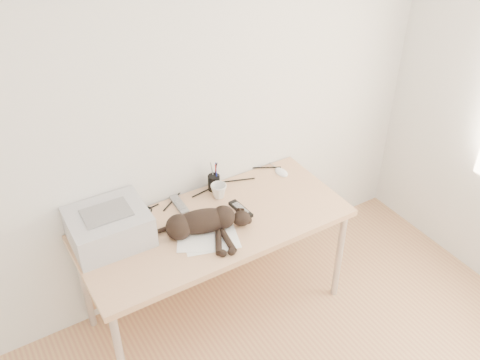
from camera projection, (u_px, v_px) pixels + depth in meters
wall_back at (181, 113)px, 3.06m from camera, size 3.50×0.00×3.50m
desk at (208, 232)px, 3.27m from camera, size 1.60×0.70×0.74m
printer at (109, 227)px, 2.96m from camera, size 0.44×0.37×0.20m
papers at (208, 239)px, 3.01m from camera, size 0.39×0.34×0.01m
cat at (200, 224)px, 3.03m from camera, size 0.64×0.42×0.15m
mug at (219, 191)px, 3.31m from camera, size 0.12×0.12×0.09m
pen_cup at (214, 182)px, 3.38m from camera, size 0.08×0.08×0.20m
remote_grey at (179, 205)px, 3.26m from camera, size 0.06×0.19×0.02m
remote_black at (241, 209)px, 3.22m from camera, size 0.07×0.19×0.02m
mouse at (281, 171)px, 3.55m from camera, size 0.07×0.12×0.04m
cable_tangle at (190, 195)px, 3.35m from camera, size 1.36×0.09×0.01m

